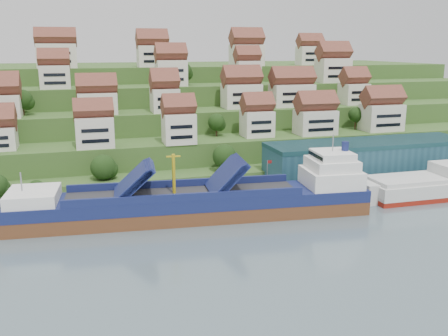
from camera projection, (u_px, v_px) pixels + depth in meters
name	position (u px, v px, depth m)	size (l,w,h in m)	color
ground	(210.00, 217.00, 115.97)	(300.00, 300.00, 0.00)	slate
quay	(267.00, 189.00, 135.20)	(180.00, 14.00, 2.20)	gray
hillside	(146.00, 115.00, 209.89)	(260.00, 128.00, 31.00)	#2D4C1E
hillside_village	(169.00, 90.00, 167.38)	(158.36, 63.39, 28.66)	silver
hillside_trees	(151.00, 122.00, 151.34)	(138.08, 62.36, 30.33)	#1E3D14
warehouse	(368.00, 158.00, 144.44)	(60.00, 15.00, 10.00)	#214A5A
flagpole	(268.00, 173.00, 128.65)	(1.28, 0.16, 8.00)	gray
cargo_ship	(203.00, 203.00, 115.35)	(82.91, 20.56, 18.25)	brown
second_ship	(427.00, 186.00, 131.18)	(32.10, 12.28, 9.26)	maroon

